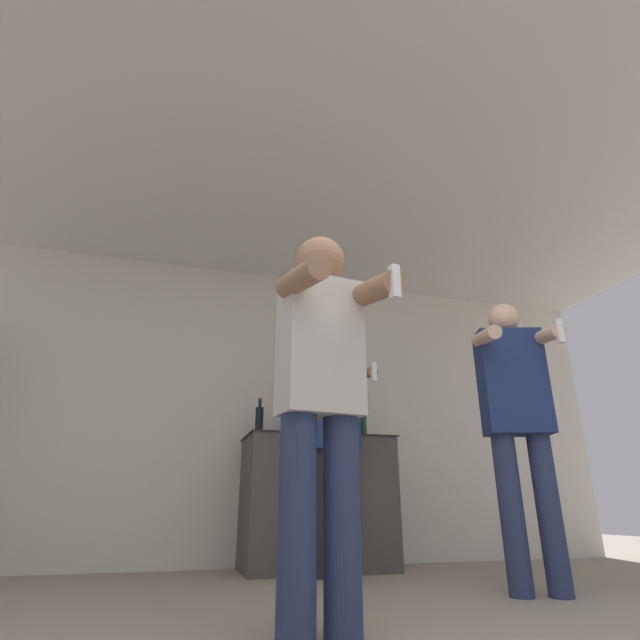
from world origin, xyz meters
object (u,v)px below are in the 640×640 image
Objects in this scene: bottle_green_wine at (363,426)px; person_man_side at (517,415)px; bottle_tall_gin at (287,422)px; bottle_amber_bourbon at (259,421)px; person_spectator_back at (333,434)px; bottle_clear_vodka at (342,426)px; person_woman_foreground at (322,388)px.

person_man_side is at bearing -75.58° from bottle_green_wine.
person_man_side reaches higher than bottle_tall_gin.
bottle_amber_bourbon is 0.19× the size of person_spectator_back.
bottle_amber_bourbon is 0.19× the size of person_man_side.
bottle_green_wine is (0.67, 0.00, -0.01)m from bottle_tall_gin.
bottle_green_wine is 0.64m from person_spectator_back.
bottle_tall_gin is 0.19× the size of person_spectator_back.
bottle_clear_vodka is 1.66m from person_man_side.
bottle_green_wine is 1.60m from person_man_side.
bottle_tall_gin is (-0.48, 0.00, 0.01)m from bottle_clear_vodka.
person_spectator_back is at bearing 70.90° from person_woman_foreground.
person_spectator_back is at bearing -61.13° from bottle_tall_gin.
bottle_green_wine is at bearing 0.00° from bottle_clear_vodka.
person_spectator_back is (-0.22, -0.46, -0.14)m from bottle_clear_vodka.
person_man_side reaches higher than bottle_amber_bourbon.
bottle_tall_gin is 0.55m from person_spectator_back.
bottle_clear_vodka is 2.27m from person_woman_foreground.
person_spectator_back reaches higher than bottle_clear_vodka.
person_woman_foreground reaches higher than bottle_amber_bourbon.
person_spectator_back is (0.26, -0.46, -0.15)m from bottle_tall_gin.
bottle_amber_bourbon is 0.23m from bottle_tall_gin.
person_woman_foreground is 0.97× the size of person_spectator_back.
bottle_green_wine is (0.19, 0.00, 0.01)m from bottle_clear_vodka.
bottle_clear_vodka is at bearing 0.00° from bottle_amber_bourbon.
person_man_side reaches higher than person_woman_foreground.
person_woman_foreground is at bearing -110.63° from bottle_clear_vodka.
bottle_green_wine is at bearing 47.92° from person_spectator_back.
person_woman_foreground is at bearing -92.30° from bottle_amber_bourbon.
bottle_amber_bourbon is 0.20× the size of person_woman_foreground.
person_man_side reaches higher than bottle_green_wine.
bottle_amber_bourbon is (-0.71, -0.00, 0.01)m from bottle_clear_vodka.
bottle_amber_bourbon is at bearing 136.46° from person_spectator_back.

